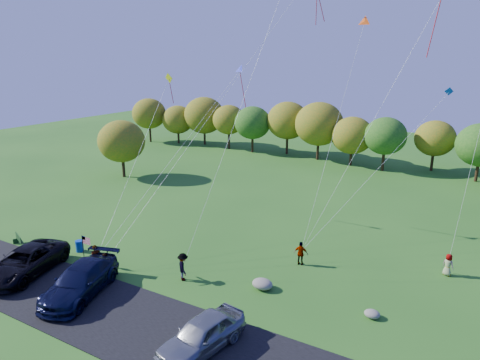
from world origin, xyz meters
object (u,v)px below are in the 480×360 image
at_px(park_bench, 20,240).
at_px(minivan_navy, 80,281).
at_px(flyer_b, 106,264).
at_px(trash_barrel, 80,246).
at_px(minivan_dark, 25,262).
at_px(flyer_c, 183,267).
at_px(flyer_a, 96,259).
at_px(minivan_silver, 202,334).
at_px(flyer_e, 448,265).
at_px(flyer_d, 301,253).

bearing_deg(park_bench, minivan_navy, 6.84).
bearing_deg(park_bench, flyer_b, 21.48).
bearing_deg(trash_barrel, minivan_dark, -92.74).
relative_size(flyer_c, trash_barrel, 2.18).
bearing_deg(flyer_a, trash_barrel, 101.25).
bearing_deg(park_bench, flyer_c, 29.59).
bearing_deg(flyer_b, trash_barrel, 161.11).
relative_size(minivan_silver, flyer_e, 3.29).
bearing_deg(minivan_dark, flyer_a, 19.58).
bearing_deg(flyer_a, minivan_silver, -70.99).
relative_size(minivan_silver, flyer_d, 2.94).
height_order(minivan_dark, flyer_e, minivan_dark).
bearing_deg(park_bench, flyer_a, 21.48).
bearing_deg(trash_barrel, flyer_b, -19.71).
xyz_separation_m(minivan_silver, park_bench, (-19.30, 3.19, -0.42)).
relative_size(minivan_navy, flyer_e, 4.08).
bearing_deg(minivan_navy, flyer_b, 85.55).
bearing_deg(minivan_dark, flyer_d, 19.11).
bearing_deg(minivan_dark, flyer_b, 14.17).
bearing_deg(flyer_e, flyer_c, 59.58).
xyz_separation_m(flyer_d, trash_barrel, (-15.26, -6.23, -0.43)).
xyz_separation_m(minivan_navy, minivan_silver, (9.38, -0.59, -0.05)).
bearing_deg(flyer_b, park_bench, -179.20).
bearing_deg(minivan_dark, minivan_silver, -17.16).
bearing_deg(trash_barrel, minivan_navy, -39.53).
bearing_deg(minivan_silver, flyer_a, 173.55).
distance_m(minivan_dark, flyer_b, 5.41).
height_order(minivan_silver, flyer_c, flyer_c).
distance_m(flyer_e, park_bench, 31.29).
distance_m(minivan_navy, minivan_silver, 9.40).
xyz_separation_m(minivan_navy, flyer_d, (10.16, 10.44, -0.11)).
xyz_separation_m(flyer_c, park_bench, (-14.21, -2.02, -0.44)).
height_order(minivan_silver, flyer_b, minivan_silver).
distance_m(minivan_dark, minivan_silver, 14.70).
height_order(flyer_b, park_bench, flyer_b).
height_order(flyer_d, flyer_e, flyer_d).
bearing_deg(park_bench, minivan_silver, 12.12).
distance_m(flyer_d, flyer_e, 9.74).
height_order(minivan_navy, flyer_e, minivan_navy).
bearing_deg(flyer_c, flyer_e, -105.19).
bearing_deg(flyer_a, flyer_b, -54.66).
distance_m(minivan_dark, park_bench, 5.33).
bearing_deg(flyer_e, flyer_a, 56.37).
xyz_separation_m(minivan_silver, flyer_d, (0.78, 11.04, -0.06)).
height_order(minivan_dark, trash_barrel, minivan_dark).
height_order(flyer_b, flyer_c, flyer_c).
bearing_deg(minivan_silver, flyer_d, 95.84).
xyz_separation_m(flyer_a, flyer_c, (5.78, 2.03, -0.03)).
relative_size(minivan_navy, flyer_b, 4.04).
bearing_deg(flyer_d, flyer_b, 27.19).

